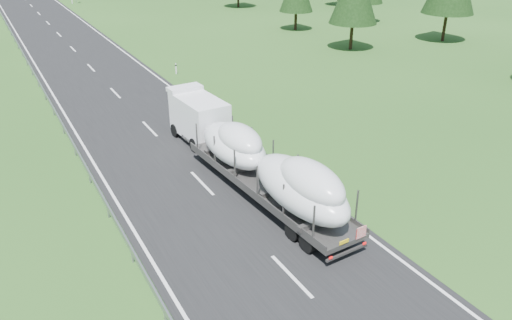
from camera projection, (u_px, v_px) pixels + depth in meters
ground at (291, 276)px, 20.07m from camera, size 400.00×400.00×0.00m
boat_truck at (251, 154)px, 26.08m from camera, size 3.18×17.25×3.49m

